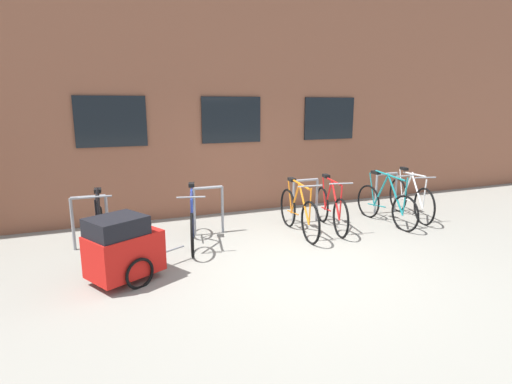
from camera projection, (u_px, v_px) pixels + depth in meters
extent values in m
plane|color=gray|center=(301.00, 263.00, 6.05)|extent=(42.00, 42.00, 0.00)
cube|color=brown|center=(199.00, 96.00, 10.82)|extent=(28.00, 5.32, 5.13)
cube|color=black|center=(111.00, 122.00, 7.62)|extent=(1.30, 0.04, 0.96)
cube|color=black|center=(232.00, 120.00, 8.50)|extent=(1.30, 0.04, 0.96)
cube|color=black|center=(329.00, 119.00, 9.39)|extent=(1.30, 0.04, 0.96)
cylinder|color=gray|center=(73.00, 224.00, 6.51)|extent=(0.05, 0.05, 0.86)
cylinder|color=gray|center=(107.00, 221.00, 6.71)|extent=(0.05, 0.05, 0.86)
cylinder|color=gray|center=(88.00, 197.00, 6.52)|extent=(0.53, 0.05, 0.05)
cylinder|color=gray|center=(194.00, 212.00, 7.25)|extent=(0.05, 0.05, 0.86)
cylinder|color=gray|center=(222.00, 210.00, 7.45)|extent=(0.05, 0.05, 0.86)
cylinder|color=gray|center=(208.00, 188.00, 7.26)|extent=(0.53, 0.05, 0.05)
cylinder|color=gray|center=(294.00, 202.00, 7.99)|extent=(0.05, 0.05, 0.86)
cylinder|color=gray|center=(317.00, 200.00, 8.18)|extent=(0.05, 0.05, 0.86)
cylinder|color=gray|center=(306.00, 180.00, 7.99)|extent=(0.53, 0.05, 0.05)
cylinder|color=gray|center=(376.00, 194.00, 8.72)|extent=(0.05, 0.05, 0.86)
cylinder|color=gray|center=(395.00, 192.00, 8.92)|extent=(0.05, 0.05, 0.86)
cylinder|color=gray|center=(387.00, 174.00, 8.73)|extent=(0.53, 0.05, 0.05)
torus|color=black|center=(368.00, 201.00, 8.50)|extent=(0.05, 0.70, 0.70)
torus|color=black|center=(405.00, 214.00, 7.54)|extent=(0.05, 0.70, 0.70)
cylinder|color=teal|center=(395.00, 194.00, 7.74)|extent=(0.04, 0.52, 0.75)
cylinder|color=teal|center=(380.00, 192.00, 8.12)|extent=(0.04, 0.39, 0.68)
cylinder|color=teal|center=(390.00, 176.00, 7.83)|extent=(0.05, 0.84, 0.10)
cylinder|color=teal|center=(376.00, 205.00, 8.27)|extent=(0.03, 0.54, 0.07)
cylinder|color=teal|center=(372.00, 188.00, 8.36)|extent=(0.03, 0.20, 0.62)
cylinder|color=teal|center=(405.00, 196.00, 7.49)|extent=(0.03, 0.08, 0.68)
cube|color=black|center=(376.00, 173.00, 8.21)|extent=(0.10, 0.20, 0.06)
cylinder|color=gray|center=(406.00, 176.00, 7.44)|extent=(0.44, 0.03, 0.03)
torus|color=black|center=(288.00, 208.00, 7.87)|extent=(0.11, 0.75, 0.75)
torus|color=black|center=(310.00, 223.00, 6.87)|extent=(0.11, 0.75, 0.75)
cylinder|color=orange|center=(304.00, 203.00, 7.09)|extent=(0.08, 0.51, 0.67)
cylinder|color=orange|center=(295.00, 199.00, 7.48)|extent=(0.07, 0.38, 0.63)
cylinder|color=orange|center=(300.00, 184.00, 7.19)|extent=(0.11, 0.83, 0.07)
cylinder|color=orange|center=(293.00, 213.00, 7.62)|extent=(0.07, 0.53, 0.08)
cylinder|color=orange|center=(290.00, 195.00, 7.72)|extent=(0.04, 0.20, 0.57)
cylinder|color=orange|center=(310.00, 205.00, 6.83)|extent=(0.04, 0.08, 0.60)
cube|color=black|center=(292.00, 180.00, 7.57)|extent=(0.12, 0.21, 0.06)
cylinder|color=gray|center=(310.00, 186.00, 6.79)|extent=(0.44, 0.07, 0.03)
torus|color=black|center=(193.00, 217.00, 7.29)|extent=(0.21, 0.70, 0.71)
torus|color=black|center=(192.00, 235.00, 6.28)|extent=(0.21, 0.70, 0.71)
cylinder|color=#233893|center=(192.00, 214.00, 6.50)|extent=(0.15, 0.49, 0.64)
cylinder|color=#233893|center=(192.00, 207.00, 6.89)|extent=(0.12, 0.37, 0.67)
cylinder|color=#233893|center=(191.00, 192.00, 6.60)|extent=(0.23, 0.79, 0.07)
cylinder|color=#233893|center=(193.00, 223.00, 7.04)|extent=(0.15, 0.51, 0.07)
cylinder|color=#233893|center=(192.00, 202.00, 7.14)|extent=(0.07, 0.20, 0.61)
cylinder|color=#233893|center=(192.00, 217.00, 6.25)|extent=(0.05, 0.08, 0.57)
cube|color=black|center=(191.00, 185.00, 6.98)|extent=(0.14, 0.22, 0.06)
cylinder|color=gray|center=(191.00, 197.00, 6.20)|extent=(0.43, 0.13, 0.03)
torus|color=black|center=(398.00, 195.00, 8.99)|extent=(0.22, 0.74, 0.76)
torus|color=black|center=(424.00, 207.00, 7.95)|extent=(0.22, 0.74, 0.76)
cylinder|color=silver|center=(417.00, 191.00, 8.18)|extent=(0.16, 0.50, 0.62)
cylinder|color=silver|center=(407.00, 186.00, 8.58)|extent=(0.13, 0.38, 0.66)
cylinder|color=silver|center=(414.00, 174.00, 8.29)|extent=(0.23, 0.82, 0.08)
cylinder|color=silver|center=(404.00, 199.00, 8.73)|extent=(0.15, 0.53, 0.08)
cylinder|color=silver|center=(401.00, 183.00, 8.84)|extent=(0.07, 0.20, 0.60)
cylinder|color=silver|center=(425.00, 193.00, 7.92)|extent=(0.05, 0.08, 0.55)
cube|color=black|center=(404.00, 169.00, 8.68)|extent=(0.14, 0.22, 0.06)
cylinder|color=gray|center=(425.00, 178.00, 7.88)|extent=(0.43, 0.13, 0.03)
torus|color=black|center=(322.00, 205.00, 8.17)|extent=(0.19, 0.72, 0.73)
torus|color=black|center=(341.00, 218.00, 7.19)|extent=(0.19, 0.72, 0.73)
cylinder|color=red|center=(336.00, 200.00, 7.40)|extent=(0.14, 0.48, 0.66)
cylinder|color=red|center=(328.00, 195.00, 7.78)|extent=(0.11, 0.36, 0.66)
cylinder|color=red|center=(333.00, 181.00, 7.49)|extent=(0.20, 0.78, 0.04)
cylinder|color=red|center=(326.00, 209.00, 7.93)|extent=(0.13, 0.50, 0.08)
cylinder|color=red|center=(324.00, 191.00, 8.02)|extent=(0.07, 0.20, 0.60)
cylinder|color=red|center=(341.00, 202.00, 7.15)|extent=(0.04, 0.08, 0.59)
cube|color=black|center=(326.00, 176.00, 7.87)|extent=(0.14, 0.22, 0.06)
cylinder|color=gray|center=(341.00, 184.00, 7.11)|extent=(0.44, 0.12, 0.03)
torus|color=black|center=(102.00, 229.00, 6.58)|extent=(0.08, 0.74, 0.73)
torus|color=black|center=(99.00, 248.00, 5.68)|extent=(0.08, 0.74, 0.73)
cylinder|color=black|center=(98.00, 221.00, 5.86)|extent=(0.06, 0.47, 0.77)
cylinder|color=black|center=(99.00, 216.00, 6.21)|extent=(0.06, 0.34, 0.71)
cylinder|color=black|center=(97.00, 196.00, 5.93)|extent=(0.08, 0.75, 0.09)
cylinder|color=black|center=(101.00, 235.00, 6.36)|extent=(0.05, 0.49, 0.08)
cylinder|color=black|center=(100.00, 211.00, 6.43)|extent=(0.04, 0.20, 0.65)
cylinder|color=black|center=(97.00, 224.00, 5.63)|extent=(0.03, 0.08, 0.70)
cube|color=black|center=(98.00, 190.00, 6.27)|extent=(0.11, 0.21, 0.06)
cylinder|color=gray|center=(95.00, 197.00, 5.57)|extent=(0.44, 0.05, 0.03)
cube|color=red|center=(125.00, 253.00, 5.37)|extent=(1.08, 0.95, 0.56)
cube|color=black|center=(116.00, 226.00, 5.22)|extent=(0.86, 0.82, 0.24)
torus|color=black|center=(112.00, 261.00, 5.62)|extent=(0.39, 0.23, 0.42)
torus|color=black|center=(140.00, 274.00, 5.20)|extent=(0.39, 0.23, 0.42)
cylinder|color=gray|center=(169.00, 251.00, 5.95)|extent=(0.50, 0.28, 0.03)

